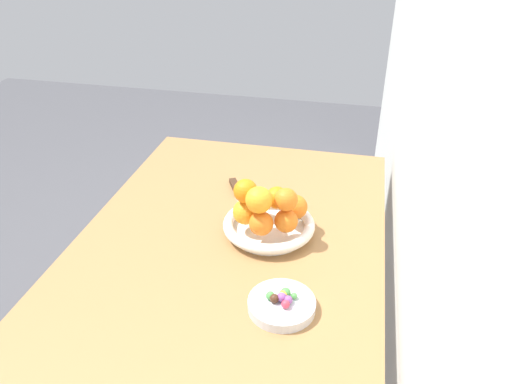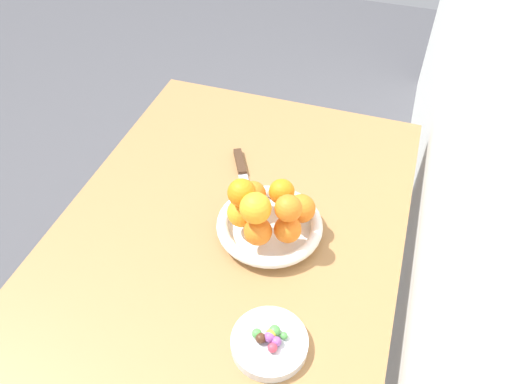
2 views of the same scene
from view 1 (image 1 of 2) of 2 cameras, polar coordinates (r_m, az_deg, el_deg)
wall_back at (r=1.01m, az=21.49°, el=15.55°), size 4.00×0.05×2.50m
dining_table at (r=1.31m, az=-2.93°, el=-8.54°), size 1.10×0.76×0.74m
fruit_bowl at (r=1.26m, az=1.48°, el=-3.91°), size 0.23×0.23×0.04m
candy_dish at (r=1.06m, az=2.95°, el=-12.75°), size 0.14×0.14×0.02m
orange_0 at (r=1.20m, az=3.46°, el=-3.32°), size 0.06×0.06×0.06m
orange_1 at (r=1.25m, az=4.49°, el=-1.71°), size 0.06×0.06×0.06m
orange_2 at (r=1.29m, az=2.39°, el=-0.64°), size 0.06×0.06×0.06m
orange_3 at (r=1.28m, az=-0.38°, el=-0.94°), size 0.06×0.06×0.06m
orange_4 at (r=1.23m, az=-1.21°, el=-2.29°), size 0.06×0.06×0.06m
orange_5 at (r=1.19m, az=0.59°, el=-3.62°), size 0.06×0.06×0.06m
orange_6 at (r=1.19m, az=-1.20°, el=0.12°), size 0.06×0.06×0.06m
orange_7 at (r=1.16m, az=0.33°, el=-0.92°), size 0.06×0.06×0.06m
orange_8 at (r=1.18m, az=3.45°, el=-0.87°), size 0.06×0.06×0.06m
candy_ball_0 at (r=1.05m, az=1.65°, el=-11.76°), size 0.02×0.02×0.02m
candy_ball_1 at (r=1.06m, az=3.39°, el=-11.41°), size 0.02×0.02×0.02m
candy_ball_2 at (r=1.06m, az=4.36°, el=-11.78°), size 0.01×0.01×0.01m
candy_ball_3 at (r=1.03m, az=3.40°, el=-12.69°), size 0.02×0.02×0.02m
candy_ball_4 at (r=1.05m, az=2.98°, el=-11.89°), size 0.02×0.02×0.02m
candy_ball_5 at (r=1.05m, az=3.07°, el=-11.72°), size 0.02×0.02×0.02m
candy_ball_6 at (r=1.04m, az=2.11°, el=-12.07°), size 0.02×0.02×0.02m
candy_ball_7 at (r=1.04m, az=3.70°, el=-12.21°), size 0.02×0.02×0.02m
knife at (r=1.41m, az=-1.73°, el=-0.73°), size 0.24×0.14×0.01m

